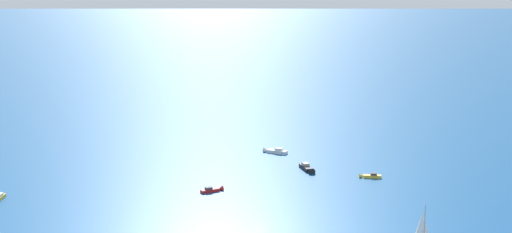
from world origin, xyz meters
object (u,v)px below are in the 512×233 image
(motorboat_ahead, at_px, (274,151))
(motorboat_offshore, at_px, (369,176))
(motorboat_inshore, at_px, (213,190))
(motorboat_far_stbd, at_px, (307,168))

(motorboat_ahead, bearing_deg, motorboat_offshore, 58.90)
(motorboat_inshore, distance_m, motorboat_ahead, 37.43)
(motorboat_offshore, height_order, motorboat_ahead, motorboat_ahead)
(motorboat_far_stbd, bearing_deg, motorboat_offshore, 82.75)
(motorboat_inshore, distance_m, motorboat_offshore, 37.29)
(motorboat_offshore, relative_size, motorboat_ahead, 0.78)
(motorboat_inshore, bearing_deg, motorboat_far_stbd, 144.92)
(motorboat_far_stbd, relative_size, motorboat_inshore, 1.49)
(motorboat_far_stbd, bearing_deg, motorboat_inshore, -35.08)
(motorboat_inshore, height_order, motorboat_ahead, motorboat_ahead)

